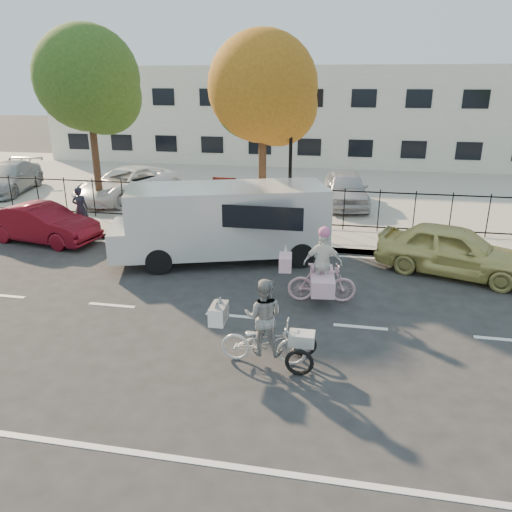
% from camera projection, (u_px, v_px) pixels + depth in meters
% --- Properties ---
extents(ground, '(120.00, 120.00, 0.00)m').
position_uv_depth(ground, '(230.00, 316.00, 11.72)').
color(ground, '#333334').
extents(road_markings, '(60.00, 9.52, 0.01)m').
position_uv_depth(road_markings, '(230.00, 316.00, 11.71)').
color(road_markings, silver).
rests_on(road_markings, ground).
extents(curb, '(60.00, 0.10, 0.15)m').
position_uv_depth(curb, '(267.00, 246.00, 16.36)').
color(curb, '#A8A399').
rests_on(curb, ground).
extents(sidewalk, '(60.00, 2.20, 0.15)m').
position_uv_depth(sidewalk, '(272.00, 237.00, 17.33)').
color(sidewalk, '#A8A399').
rests_on(sidewalk, ground).
extents(parking_lot, '(60.00, 15.60, 0.15)m').
position_uv_depth(parking_lot, '(300.00, 186.00, 25.56)').
color(parking_lot, '#A8A399').
rests_on(parking_lot, ground).
extents(iron_fence, '(58.00, 0.06, 1.50)m').
position_uv_depth(iron_fence, '(277.00, 206.00, 18.07)').
color(iron_fence, black).
rests_on(iron_fence, sidewalk).
extents(building, '(34.00, 10.00, 6.00)m').
position_uv_depth(building, '(317.00, 114.00, 33.83)').
color(building, silver).
rests_on(building, ground).
extents(lamppost, '(0.36, 0.36, 4.33)m').
position_uv_depth(lamppost, '(291.00, 146.00, 16.87)').
color(lamppost, black).
rests_on(lamppost, sidewalk).
extents(street_sign, '(0.85, 0.06, 1.80)m').
position_uv_depth(street_sign, '(224.00, 192.00, 17.86)').
color(street_sign, black).
rests_on(street_sign, sidewalk).
extents(zebra_trike, '(2.04, 0.77, 1.76)m').
position_uv_depth(zebra_trike, '(264.00, 331.00, 9.58)').
color(zebra_trike, silver).
rests_on(zebra_trike, ground).
extents(unicorn_bike, '(1.95, 1.37, 1.95)m').
position_uv_depth(unicorn_bike, '(321.00, 275.00, 12.24)').
color(unicorn_bike, beige).
rests_on(unicorn_bike, ground).
extents(white_van, '(6.88, 3.87, 2.27)m').
position_uv_depth(white_van, '(224.00, 220.00, 15.01)').
color(white_van, silver).
rests_on(white_van, ground).
extents(red_sedan, '(4.09, 2.01, 1.29)m').
position_uv_depth(red_sedan, '(42.00, 224.00, 16.81)').
color(red_sedan, maroon).
rests_on(red_sedan, ground).
extents(gold_sedan, '(4.51, 2.98, 1.43)m').
position_uv_depth(gold_sedan, '(454.00, 250.00, 14.00)').
color(gold_sedan, tan).
rests_on(gold_sedan, ground).
extents(pedestrian, '(0.59, 0.41, 1.56)m').
position_uv_depth(pedestrian, '(80.00, 209.00, 17.60)').
color(pedestrian, black).
rests_on(pedestrian, sidewalk).
extents(lot_car_a, '(2.84, 5.03, 1.38)m').
position_uv_depth(lot_car_a, '(8.00, 178.00, 23.55)').
color(lot_car_a, '#A5A8AD').
rests_on(lot_car_a, parking_lot).
extents(lot_car_b, '(4.07, 5.63, 1.42)m').
position_uv_depth(lot_car_b, '(128.00, 184.00, 22.04)').
color(lot_car_b, white).
rests_on(lot_car_b, parking_lot).
extents(lot_car_d, '(2.21, 4.41, 1.44)m').
position_uv_depth(lot_car_d, '(346.00, 189.00, 21.04)').
color(lot_car_d, '#B2B3BA').
rests_on(lot_car_d, parking_lot).
extents(tree_west, '(3.95, 3.95, 7.24)m').
position_uv_depth(tree_west, '(92.00, 84.00, 18.93)').
color(tree_west, '#442D1D').
rests_on(tree_west, ground).
extents(tree_mid, '(3.75, 3.75, 6.87)m').
position_uv_depth(tree_mid, '(267.00, 93.00, 16.98)').
color(tree_mid, '#442D1D').
rests_on(tree_mid, ground).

